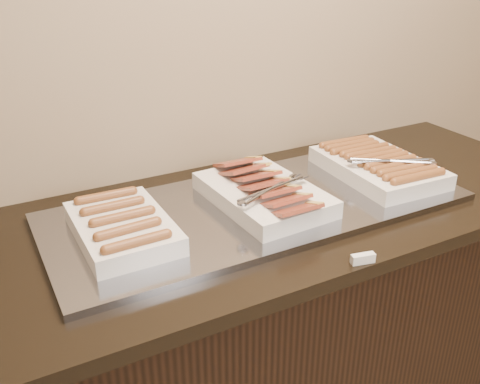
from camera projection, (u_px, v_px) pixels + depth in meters
name	position (u px, v px, depth m)	size (l,w,h in m)	color
counter	(260.00, 331.00, 1.73)	(2.06, 0.76, 0.90)	black
warming_tray	(259.00, 206.00, 1.53)	(1.20, 0.50, 0.02)	gray
dish_left	(122.00, 227.00, 1.35)	(0.22, 0.33, 0.07)	silver
dish_center	(264.00, 193.00, 1.52)	(0.28, 0.41, 0.09)	silver
dish_right	(379.00, 165.00, 1.70)	(0.28, 0.41, 0.08)	silver
label_holder	(363.00, 259.00, 1.28)	(0.06, 0.02, 0.02)	silver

